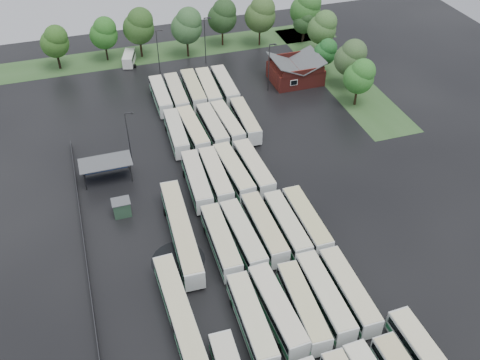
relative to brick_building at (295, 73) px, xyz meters
name	(u,v)px	position (x,y,z in m)	size (l,w,h in m)	color
ground	(253,248)	(-24.00, -42.77, -1.87)	(160.00, 160.00, 0.00)	black
brick_building	(295,73)	(0.00, 0.00, 0.00)	(10.07, 8.60, 5.39)	maroon
wash_shed	(105,163)	(-41.20, -20.74, 1.12)	(8.20, 4.20, 3.58)	#2D2D30
utility_hut	(122,208)	(-40.20, -30.17, -0.55)	(2.70, 2.20, 2.62)	#284731
grass_strip_north	(169,51)	(-22.00, 22.03, -1.86)	(80.00, 10.00, 0.01)	#315526
grass_strip_east	(338,74)	(10.00, 0.03, -1.86)	(10.00, 50.00, 0.01)	#315526
west_fence	(84,241)	(-46.20, -34.77, -1.27)	(0.10, 50.00, 1.20)	#2D2D30
bus_r1c0	(252,320)	(-28.53, -55.40, 0.06)	(2.93, 12.65, 3.51)	silver
bus_r1c1	(277,310)	(-25.13, -54.94, 0.07)	(3.21, 12.77, 3.53)	silver
bus_r1c2	(303,306)	(-22.00, -55.39, 0.01)	(3.11, 12.36, 3.41)	silver
bus_r1c3	(324,296)	(-18.90, -54.82, 0.08)	(2.83, 12.72, 3.53)	silver
bus_r1c4	(348,291)	(-15.68, -54.92, 0.04)	(2.75, 12.50, 3.47)	silver
bus_r2c0	(221,241)	(-28.33, -41.88, 0.05)	(2.84, 12.55, 3.48)	silver
bus_r2c1	(243,236)	(-25.15, -41.86, 0.05)	(3.06, 12.57, 3.48)	silver
bus_r2c2	(264,229)	(-21.89, -41.41, 0.08)	(2.82, 12.72, 3.53)	silver
bus_r2c3	(287,226)	(-18.64, -41.80, 0.02)	(2.69, 12.33, 3.43)	silver
bus_r2c4	(306,221)	(-15.63, -41.79, 0.04)	(2.68, 12.46, 3.47)	silver
bus_r3c0	(197,181)	(-28.23, -28.21, 0.07)	(3.29, 12.73, 3.51)	silver
bus_r3c1	(216,176)	(-25.12, -28.06, 0.04)	(2.90, 12.50, 3.46)	silver
bus_r3c2	(234,172)	(-22.08, -27.80, 0.07)	(3.31, 12.74, 3.51)	silver
bus_r3c3	(254,168)	(-18.80, -27.93, 0.06)	(3.05, 12.68, 3.51)	silver
bus_r4c0	(176,133)	(-28.32, -14.18, -0.01)	(3.08, 12.22, 3.37)	silver
bus_r4c1	(193,131)	(-25.39, -14.46, 0.05)	(3.08, 12.61, 3.49)	silver
bus_r4c2	(212,127)	(-21.82, -14.25, 0.01)	(2.85, 12.29, 3.41)	silver
bus_r4c3	(227,124)	(-18.96, -14.04, -0.01)	(3.12, 12.20, 3.37)	silver
bus_r4c4	(245,120)	(-15.59, -14.06, 0.00)	(2.98, 12.25, 3.39)	silver
bus_r5c0	(161,96)	(-28.39, -0.76, -0.02)	(2.74, 12.11, 3.36)	silver
bus_r5c1	(177,94)	(-25.35, -1.09, 0.04)	(2.97, 12.53, 3.47)	silver
bus_r5c2	(193,90)	(-21.88, -0.67, 0.07)	(3.10, 12.74, 3.52)	silver
bus_r5c3	(208,89)	(-18.94, -1.07, 0.09)	(3.32, 12.87, 3.55)	silver
bus_r5c4	(225,86)	(-15.51, -1.01, 0.07)	(3.07, 12.75, 3.53)	silver
artic_bus_west_b	(181,231)	(-33.05, -38.38, 0.10)	(3.43, 19.16, 3.54)	silver
artic_bus_west_c	(181,318)	(-36.34, -52.47, 0.02)	(3.11, 18.41, 3.40)	silver
minibus	(129,58)	(-31.69, 18.24, -0.46)	(3.65, 6.16, 2.53)	white
tree_north_0	(55,41)	(-46.15, 20.68, 4.47)	(5.95, 5.95, 9.85)	black
tree_north_1	(104,33)	(-35.88, 21.63, 4.56)	(6.03, 6.03, 9.99)	black
tree_north_2	(139,26)	(-28.28, 20.98, 5.42)	(6.84, 6.84, 11.32)	black
tree_north_3	(187,25)	(-18.32, 17.92, 5.43)	(6.84, 6.84, 11.34)	#2D2215
tree_north_4	(223,16)	(-9.28, 21.21, 5.20)	(6.63, 6.63, 10.98)	#331E10
tree_north_5	(261,14)	(-1.12, 18.54, 5.62)	(7.02, 7.02, 11.63)	#382519
tree_north_6	(306,8)	(9.97, 18.38, 5.68)	(7.08, 7.08, 11.73)	#2F1F15
tree_east_0	(360,76)	(7.64, -12.49, 4.33)	(5.82, 5.82, 9.64)	black
tree_east_1	(351,57)	(9.13, -5.88, 4.85)	(6.30, 6.30, 10.44)	black
tree_east_2	(326,51)	(7.08, 1.15, 3.20)	(4.76, 4.76, 7.88)	black
tree_east_3	(323,27)	(9.95, 9.16, 4.89)	(6.34, 6.34, 10.51)	#302312
tree_east_4	(305,21)	(9.06, 16.87, 3.31)	(4.86, 4.86, 8.04)	black
lamp_post_ne	(270,64)	(-6.61, -2.06, 3.96)	(1.54, 0.30, 10.03)	#2D2D30
lamp_post_nw	(129,134)	(-36.68, -17.52, 3.65)	(1.46, 0.28, 9.50)	#2D2D30
lamp_post_back_w	(158,49)	(-26.05, 11.77, 3.81)	(1.50, 0.29, 9.77)	#2D2D30
lamp_post_back_e	(205,37)	(-15.48, 13.41, 4.17)	(1.60, 0.31, 10.40)	#2D2D30
puddle_1	(359,358)	(-18.03, -62.74, -1.86)	(4.48, 4.48, 0.01)	black
puddle_2	(178,260)	(-34.40, -41.77, -1.86)	(7.36, 7.36, 0.01)	black
puddle_3	(278,254)	(-21.06, -44.85, -1.86)	(3.58, 3.58, 0.01)	black
puddle_4	(421,338)	(-9.78, -62.63, -1.86)	(2.50, 2.50, 0.01)	black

